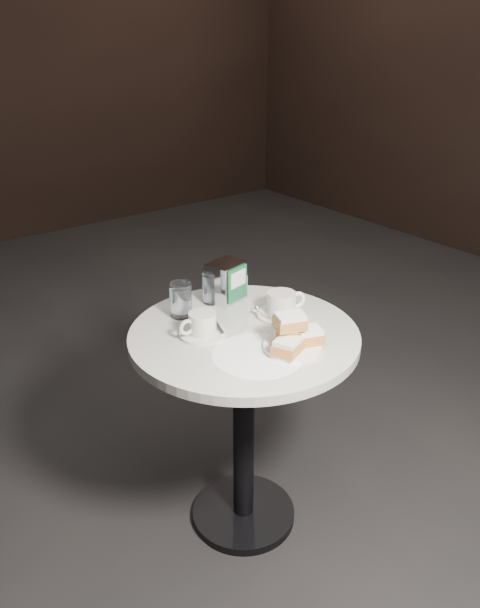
% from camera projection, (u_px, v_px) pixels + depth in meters
% --- Properties ---
extents(ground, '(7.00, 7.00, 0.00)m').
position_uv_depth(ground, '(243.00, 516.00, 2.11)').
color(ground, black).
rests_on(ground, ground).
extents(cafe_table, '(0.70, 0.70, 0.74)m').
position_uv_depth(cafe_table, '(244.00, 387.00, 1.88)').
color(cafe_table, black).
rests_on(cafe_table, ground).
extents(sugar_spill, '(0.27, 0.27, 0.00)m').
position_uv_depth(sugar_spill, '(257.00, 355.00, 1.66)').
color(sugar_spill, white).
rests_on(sugar_spill, cafe_table).
extents(beignet_plate, '(0.19, 0.18, 0.11)m').
position_uv_depth(beignet_plate, '(293.00, 336.00, 1.68)').
color(beignet_plate, white).
rests_on(beignet_plate, cafe_table).
extents(coffee_cup_left, '(0.15, 0.15, 0.07)m').
position_uv_depth(coffee_cup_left, '(202.00, 326.00, 1.76)').
color(coffee_cup_left, silver).
rests_on(coffee_cup_left, cafe_table).
extents(coffee_cup_right, '(0.19, 0.19, 0.08)m').
position_uv_depth(coffee_cup_right, '(282.00, 306.00, 1.87)').
color(coffee_cup_right, white).
rests_on(coffee_cup_right, cafe_table).
extents(water_glass_left, '(0.09, 0.09, 0.11)m').
position_uv_depth(water_glass_left, '(181.00, 300.00, 1.87)').
color(water_glass_left, white).
rests_on(water_glass_left, cafe_table).
extents(water_glass_right, '(0.07, 0.07, 0.11)m').
position_uv_depth(water_glass_right, '(212.00, 287.00, 1.96)').
color(water_glass_right, white).
rests_on(water_glass_right, cafe_table).
extents(napkin_dispenser, '(0.13, 0.12, 0.14)m').
position_uv_depth(napkin_dispenser, '(226.00, 282.00, 1.96)').
color(napkin_dispenser, silver).
rests_on(napkin_dispenser, cafe_table).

